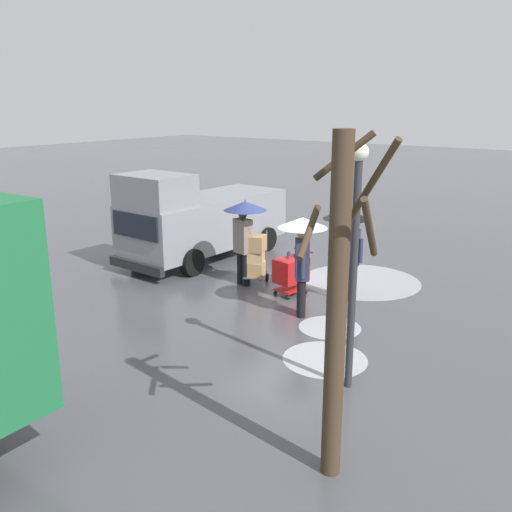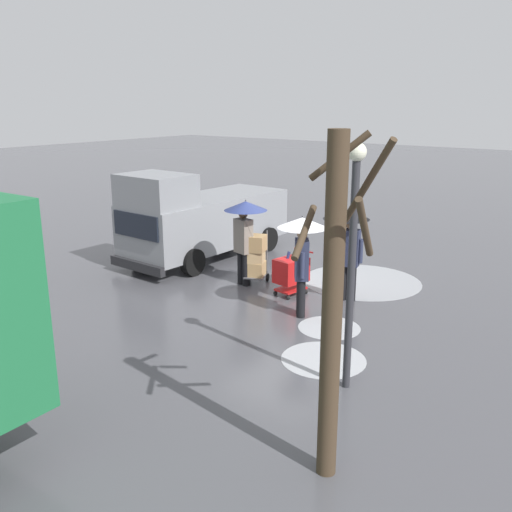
{
  "view_description": "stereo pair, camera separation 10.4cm",
  "coord_description": "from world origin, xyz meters",
  "views": [
    {
      "loc": [
        -6.9,
        10.75,
        4.44
      ],
      "look_at": [
        0.22,
        0.94,
        1.05
      ],
      "focal_mm": 39.29,
      "sensor_mm": 36.0,
      "label": 1
    },
    {
      "loc": [
        -6.99,
        10.69,
        4.44
      ],
      "look_at": [
        0.22,
        0.94,
        1.05
      ],
      "focal_mm": 39.29,
      "sensor_mm": 36.0,
      "label": 2
    }
  ],
  "objects": [
    {
      "name": "shopping_cart_vendor",
      "position": [
        -0.21,
        0.14,
        0.57
      ],
      "size": [
        0.69,
        0.9,
        1.04
      ],
      "color": "red",
      "rests_on": "ground"
    },
    {
      "name": "slush_patch_mid_street",
      "position": [
        -2.57,
        2.69,
        0.0
      ],
      "size": [
        1.51,
        1.51,
        0.01
      ],
      "primitive_type": "cylinder",
      "color": "#ADAFB5",
      "rests_on": "ground"
    },
    {
      "name": "pedestrian_white_side",
      "position": [
        1.09,
        0.22,
        1.58
      ],
      "size": [
        1.04,
        1.04,
        2.15
      ],
      "color": "black",
      "rests_on": "ground"
    },
    {
      "name": "bare_tree_near",
      "position": [
        -4.15,
        5.37,
        2.2
      ],
      "size": [
        1.06,
        1.05,
        4.15
      ],
      "color": "#423323",
      "rests_on": "ground"
    },
    {
      "name": "slush_patch_under_van",
      "position": [
        4.84,
        -1.28,
        0.0
      ],
      "size": [
        2.46,
        2.46,
        0.01
      ],
      "primitive_type": "cylinder",
      "color": "silver",
      "rests_on": "ground"
    },
    {
      "name": "ground_plane",
      "position": [
        0.0,
        0.0,
        0.0
      ],
      "size": [
        90.0,
        90.0,
        0.0
      ],
      "primitive_type": "plane",
      "color": "#4C4C51"
    },
    {
      "name": "hand_dolly_boxes",
      "position": [
        0.92,
        0.0,
        0.72
      ],
      "size": [
        0.74,
        0.84,
        1.32
      ],
      "color": "#515156",
      "rests_on": "ground"
    },
    {
      "name": "cargo_van_parked_right",
      "position": [
        3.59,
        -0.98,
        1.18
      ],
      "size": [
        2.34,
        5.41,
        2.6
      ],
      "color": "gray",
      "rests_on": "ground"
    },
    {
      "name": "pedestrian_pink_side",
      "position": [
        -1.41,
        -0.3,
        1.58
      ],
      "size": [
        1.04,
        1.04,
        2.15
      ],
      "color": "black",
      "rests_on": "ground"
    },
    {
      "name": "slush_patch_near_cluster",
      "position": [
        -1.12,
        -1.76,
        0.0
      ],
      "size": [
        2.98,
        2.98,
        0.01
      ],
      "primitive_type": "cylinder",
      "color": "#999BA0",
      "rests_on": "ground"
    },
    {
      "name": "street_lamp",
      "position": [
        -3.34,
        3.32,
        2.37
      ],
      "size": [
        0.28,
        0.28,
        3.86
      ],
      "color": "#2D2D33",
      "rests_on": "ground"
    },
    {
      "name": "pedestrian_black_side",
      "position": [
        -1.08,
        1.09,
        1.58
      ],
      "size": [
        1.04,
        1.04,
        2.15
      ],
      "color": "black",
      "rests_on": "ground"
    },
    {
      "name": "slush_patch_far_side",
      "position": [
        -1.94,
        1.37,
        0.0
      ],
      "size": [
        1.26,
        1.26,
        0.01
      ],
      "primitive_type": "cylinder",
      "color": "#ADAFB5",
      "rests_on": "ground"
    }
  ]
}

